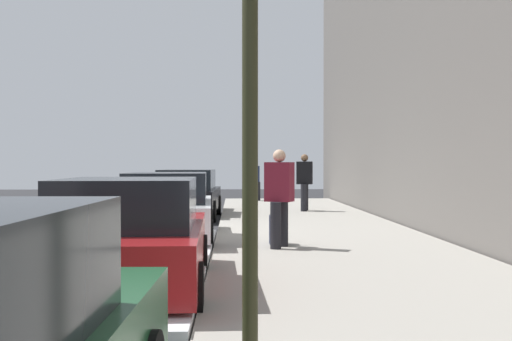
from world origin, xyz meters
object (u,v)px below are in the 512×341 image
at_px(parked_car_white, 168,209).
at_px(pedestrian_black_coat, 305,181).
at_px(traffic_light_pole, 250,3).
at_px(parked_car_black, 188,194).
at_px(pedestrian_burgundy_coat, 279,195).
at_px(rolling_suitcase, 275,230).
at_px(pedestrian_navy_coat, 254,179).
at_px(parked_car_red, 130,238).

height_order(parked_car_white, pedestrian_black_coat, pedestrian_black_coat).
bearing_deg(traffic_light_pole, parked_car_black, 5.96).
xyz_separation_m(pedestrian_burgundy_coat, rolling_suitcase, (0.51, 0.04, -0.69)).
bearing_deg(parked_car_white, pedestrian_navy_coat, -9.53).
bearing_deg(rolling_suitcase, parked_car_red, 152.85).
height_order(parked_car_red, parked_car_black, same).
distance_m(parked_car_red, parked_car_white, 5.22).
height_order(parked_car_white, pedestrian_burgundy_coat, pedestrian_burgundy_coat).
height_order(parked_car_black, pedestrian_navy_coat, pedestrian_navy_coat).
relative_size(parked_car_red, pedestrian_black_coat, 2.29).
height_order(parked_car_white, traffic_light_pole, traffic_light_pole).
xyz_separation_m(parked_car_red, traffic_light_pole, (-3.28, -1.43, 2.15)).
height_order(parked_car_red, pedestrian_black_coat, pedestrian_black_coat).
bearing_deg(traffic_light_pole, parked_car_white, 10.08).
xyz_separation_m(pedestrian_navy_coat, pedestrian_black_coat, (-5.83, -1.47, 0.10)).
distance_m(parked_car_white, pedestrian_burgundy_coat, 2.78).
bearing_deg(parked_car_black, traffic_light_pole, -174.04).
distance_m(parked_car_black, traffic_light_pole, 15.18).
relative_size(parked_car_white, pedestrian_black_coat, 2.48).
distance_m(parked_car_black, pedestrian_burgundy_coat, 8.40).
xyz_separation_m(parked_car_white, rolling_suitcase, (-1.12, -2.18, -0.33)).
bearing_deg(traffic_light_pole, parked_car_red, 23.61).
relative_size(parked_car_red, parked_car_black, 0.93).
relative_size(parked_car_black, rolling_suitcase, 5.06).
xyz_separation_m(pedestrian_burgundy_coat, traffic_light_pole, (-6.87, 0.71, 1.79)).
bearing_deg(pedestrian_navy_coat, rolling_suitcase, 179.80).
relative_size(pedestrian_navy_coat, pedestrian_black_coat, 0.90).
distance_m(parked_car_black, rolling_suitcase, 7.90).
xyz_separation_m(parked_car_black, pedestrian_navy_coat, (6.83, -2.28, 0.28)).
bearing_deg(pedestrian_black_coat, traffic_light_pole, 172.19).
bearing_deg(pedestrian_black_coat, pedestrian_navy_coat, 14.13).
relative_size(parked_car_white, pedestrian_navy_coat, 2.77).
bearing_deg(pedestrian_black_coat, parked_car_red, 164.05).
xyz_separation_m(pedestrian_navy_coat, pedestrian_burgundy_coat, (-14.91, 0.01, 0.07)).
bearing_deg(rolling_suitcase, pedestrian_burgundy_coat, -175.36).
bearing_deg(pedestrian_burgundy_coat, pedestrian_navy_coat, -0.03).
relative_size(parked_car_black, pedestrian_navy_coat, 2.76).
bearing_deg(parked_car_red, rolling_suitcase, -27.15).
relative_size(parked_car_white, rolling_suitcase, 5.07).
height_order(pedestrian_black_coat, traffic_light_pole, traffic_light_pole).
height_order(pedestrian_burgundy_coat, rolling_suitcase, pedestrian_burgundy_coat).
relative_size(pedestrian_navy_coat, pedestrian_burgundy_coat, 0.92).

